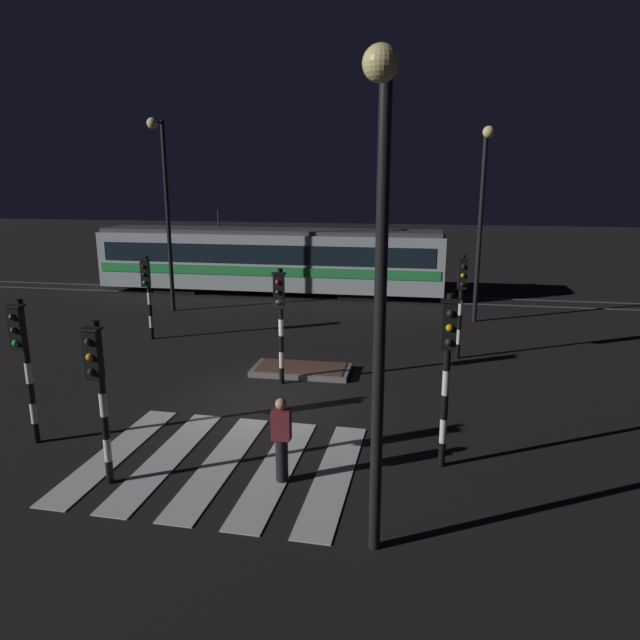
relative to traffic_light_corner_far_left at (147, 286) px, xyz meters
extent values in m
plane|color=black|center=(5.67, -5.03, -1.99)|extent=(120.00, 120.00, 0.00)
cube|color=#59595E|center=(5.67, 8.24, -1.97)|extent=(80.00, 0.12, 0.03)
cube|color=#59595E|center=(5.67, 9.67, -1.97)|extent=(80.00, 0.12, 0.03)
cube|color=silver|center=(3.29, -8.45, -1.98)|extent=(0.81, 4.50, 0.02)
cube|color=silver|center=(4.48, -8.48, -1.98)|extent=(0.81, 4.50, 0.02)
cube|color=silver|center=(5.67, -8.51, -1.98)|extent=(0.81, 4.50, 0.02)
cube|color=silver|center=(6.86, -8.54, -1.98)|extent=(0.81, 4.50, 0.02)
cube|color=silver|center=(8.04, -8.57, -1.98)|extent=(0.81, 4.50, 0.02)
cube|color=slate|center=(6.12, -2.63, -1.91)|extent=(2.92, 1.40, 0.16)
cube|color=brown|center=(6.12, -2.63, -1.82)|extent=(2.63, 1.26, 0.02)
cylinder|color=black|center=(0.00, 0.09, -1.77)|extent=(0.14, 0.14, 0.43)
cylinder|color=white|center=(0.00, 0.09, -1.34)|extent=(0.14, 0.14, 0.43)
cylinder|color=black|center=(0.00, 0.09, -0.91)|extent=(0.14, 0.14, 0.43)
cylinder|color=white|center=(0.00, 0.09, -0.48)|extent=(0.14, 0.14, 0.43)
cylinder|color=black|center=(0.00, 0.09, -0.05)|extent=(0.14, 0.14, 0.43)
cylinder|color=white|center=(0.00, 0.09, 0.38)|extent=(0.14, 0.14, 0.43)
cylinder|color=black|center=(0.00, 0.09, 0.81)|extent=(0.14, 0.14, 0.43)
cube|color=black|center=(0.00, -0.08, 0.43)|extent=(0.28, 0.20, 0.90)
sphere|color=black|center=(0.00, -0.19, 0.71)|extent=(0.14, 0.14, 0.14)
sphere|color=black|center=(0.00, -0.19, 0.43)|extent=(0.14, 0.14, 0.14)
sphere|color=green|center=(0.00, -0.19, 0.15)|extent=(0.14, 0.14, 0.14)
cube|color=black|center=(0.00, -0.08, 0.92)|extent=(0.36, 0.24, 0.04)
cylinder|color=black|center=(10.14, -7.78, -1.73)|extent=(0.14, 0.14, 0.51)
cylinder|color=white|center=(10.14, -7.78, -1.22)|extent=(0.14, 0.14, 0.51)
cylinder|color=black|center=(10.14, -7.78, -0.71)|extent=(0.14, 0.14, 0.51)
cylinder|color=white|center=(10.14, -7.78, -0.20)|extent=(0.14, 0.14, 0.51)
cylinder|color=black|center=(10.14, -7.78, 0.32)|extent=(0.14, 0.14, 0.51)
cylinder|color=white|center=(10.14, -7.78, 0.83)|extent=(0.14, 0.14, 0.51)
cylinder|color=black|center=(10.14, -7.78, 1.34)|extent=(0.14, 0.14, 0.51)
cube|color=black|center=(10.14, -7.95, 1.00)|extent=(0.28, 0.20, 0.90)
sphere|color=black|center=(10.14, -8.06, 1.28)|extent=(0.14, 0.14, 0.14)
sphere|color=orange|center=(10.14, -8.06, 1.00)|extent=(0.14, 0.14, 0.14)
sphere|color=black|center=(10.14, -8.06, 0.72)|extent=(0.14, 0.14, 0.14)
cube|color=black|center=(10.14, -7.95, 1.49)|extent=(0.36, 0.24, 0.04)
cylinder|color=black|center=(5.77, -3.64, -1.75)|extent=(0.14, 0.14, 0.47)
cylinder|color=white|center=(5.77, -3.64, -1.28)|extent=(0.14, 0.14, 0.47)
cylinder|color=black|center=(5.77, -3.64, -0.80)|extent=(0.14, 0.14, 0.47)
cylinder|color=white|center=(5.77, -3.64, -0.33)|extent=(0.14, 0.14, 0.47)
cylinder|color=black|center=(5.77, -3.64, 0.14)|extent=(0.14, 0.14, 0.47)
cylinder|color=white|center=(5.77, -3.64, 0.61)|extent=(0.14, 0.14, 0.47)
cylinder|color=black|center=(5.77, -3.64, 1.09)|extent=(0.14, 0.14, 0.47)
cube|color=black|center=(5.77, -3.81, 0.72)|extent=(0.28, 0.20, 0.90)
sphere|color=red|center=(5.77, -3.92, 1.00)|extent=(0.14, 0.14, 0.14)
sphere|color=black|center=(5.77, -3.92, 0.72)|extent=(0.14, 0.14, 0.14)
sphere|color=black|center=(5.77, -3.92, 0.44)|extent=(0.14, 0.14, 0.14)
cube|color=black|center=(5.77, -3.81, 1.21)|extent=(0.36, 0.24, 0.04)
cylinder|color=black|center=(3.84, -9.60, -1.76)|extent=(0.14, 0.14, 0.46)
cylinder|color=white|center=(3.84, -9.60, -1.30)|extent=(0.14, 0.14, 0.46)
cylinder|color=black|center=(3.84, -9.60, -0.84)|extent=(0.14, 0.14, 0.46)
cylinder|color=white|center=(3.84, -9.60, -0.37)|extent=(0.14, 0.14, 0.46)
cylinder|color=black|center=(3.84, -9.60, 0.09)|extent=(0.14, 0.14, 0.46)
cylinder|color=white|center=(3.84, -9.60, 0.55)|extent=(0.14, 0.14, 0.46)
cylinder|color=black|center=(3.84, -9.60, 1.01)|extent=(0.14, 0.14, 0.46)
cube|color=black|center=(3.84, -9.77, 0.64)|extent=(0.28, 0.20, 0.90)
sphere|color=black|center=(3.84, -9.88, 0.92)|extent=(0.14, 0.14, 0.14)
sphere|color=orange|center=(3.84, -9.88, 0.64)|extent=(0.14, 0.14, 0.14)
sphere|color=black|center=(3.84, -9.88, 0.36)|extent=(0.14, 0.14, 0.14)
cube|color=black|center=(3.84, -9.77, 1.13)|extent=(0.36, 0.24, 0.04)
cylinder|color=black|center=(1.32, -8.28, -1.75)|extent=(0.14, 0.14, 0.46)
cylinder|color=white|center=(1.32, -8.28, -1.29)|extent=(0.14, 0.14, 0.46)
cylinder|color=black|center=(1.32, -8.28, -0.82)|extent=(0.14, 0.14, 0.46)
cylinder|color=white|center=(1.32, -8.28, -0.36)|extent=(0.14, 0.14, 0.46)
cylinder|color=black|center=(1.32, -8.28, 0.10)|extent=(0.14, 0.14, 0.46)
cylinder|color=white|center=(1.32, -8.28, 0.57)|extent=(0.14, 0.14, 0.46)
cylinder|color=black|center=(1.32, -8.28, 1.03)|extent=(0.14, 0.14, 0.46)
cube|color=black|center=(1.32, -8.45, 0.67)|extent=(0.28, 0.20, 0.90)
sphere|color=black|center=(1.32, -8.56, 0.95)|extent=(0.14, 0.14, 0.14)
sphere|color=black|center=(1.32, -8.56, 0.67)|extent=(0.14, 0.14, 0.14)
sphere|color=green|center=(1.32, -8.56, 0.39)|extent=(0.14, 0.14, 0.14)
cube|color=black|center=(1.32, -8.45, 1.16)|extent=(0.36, 0.24, 0.04)
cylinder|color=black|center=(10.83, -0.31, -1.75)|extent=(0.14, 0.14, 0.48)
cylinder|color=white|center=(10.83, -0.31, -1.26)|extent=(0.14, 0.14, 0.48)
cylinder|color=black|center=(10.83, -0.31, -0.78)|extent=(0.14, 0.14, 0.48)
cylinder|color=white|center=(10.83, -0.31, -0.30)|extent=(0.14, 0.14, 0.48)
cylinder|color=black|center=(10.83, -0.31, 0.18)|extent=(0.14, 0.14, 0.48)
cylinder|color=white|center=(10.83, -0.31, 0.66)|extent=(0.14, 0.14, 0.48)
cylinder|color=black|center=(10.83, -0.31, 1.14)|extent=(0.14, 0.14, 0.48)
cube|color=black|center=(10.83, -0.48, 0.78)|extent=(0.28, 0.20, 0.90)
sphere|color=black|center=(10.83, -0.59, 1.06)|extent=(0.14, 0.14, 0.14)
sphere|color=orange|center=(10.83, -0.59, 0.78)|extent=(0.14, 0.14, 0.14)
sphere|color=black|center=(10.83, -0.59, 0.50)|extent=(0.14, 0.14, 0.14)
cube|color=black|center=(10.83, -0.48, 1.27)|extent=(0.36, 0.24, 0.04)
cylinder|color=black|center=(11.74, 4.88, 1.76)|extent=(0.18, 0.18, 7.50)
cylinder|color=black|center=(11.74, 4.43, 5.41)|extent=(0.10, 0.90, 0.10)
sphere|color=#F9E08C|center=(11.74, 3.98, 5.33)|extent=(0.44, 0.44, 0.44)
cylinder|color=black|center=(9.02, -10.72, 1.61)|extent=(0.18, 0.18, 7.19)
cylinder|color=black|center=(9.02, -11.17, 5.10)|extent=(0.10, 0.90, 0.10)
sphere|color=#F9E08C|center=(9.02, -11.62, 5.02)|extent=(0.44, 0.44, 0.44)
cylinder|color=black|center=(-1.15, 4.56, 2.00)|extent=(0.18, 0.18, 7.97)
cylinder|color=black|center=(-1.15, 4.11, 5.88)|extent=(0.10, 0.90, 0.10)
sphere|color=#F9E08C|center=(-1.15, 3.66, 5.80)|extent=(0.44, 0.44, 0.44)
cube|color=#B2BCC1|center=(2.06, 8.96, -0.29)|extent=(17.09, 2.50, 2.70)
cube|color=green|center=(2.06, 7.69, -0.64)|extent=(16.74, 0.04, 0.44)
cube|color=green|center=(2.06, 10.23, -0.64)|extent=(16.74, 0.04, 0.44)
cube|color=black|center=(2.06, 7.69, 0.16)|extent=(16.23, 0.03, 0.90)
cube|color=#4C4C51|center=(2.06, 8.96, 1.16)|extent=(16.74, 2.30, 0.20)
cylinder|color=#262628|center=(-0.51, 8.96, 1.66)|extent=(0.08, 0.08, 1.00)
cube|color=black|center=(6.75, 8.96, -1.81)|extent=(2.20, 2.00, 0.35)
cube|color=black|center=(-2.64, 8.96, -1.81)|extent=(2.20, 2.00, 0.35)
sphere|color=#F9F2CC|center=(10.65, 8.96, -0.69)|extent=(0.24, 0.24, 0.24)
cylinder|color=black|center=(7.09, -8.97, -1.55)|extent=(0.24, 0.24, 0.88)
cube|color=maroon|center=(7.09, -8.97, -0.81)|extent=(0.36, 0.22, 0.60)
sphere|color=tan|center=(7.09, -8.97, -0.39)|extent=(0.22, 0.22, 0.22)
camera|label=1|loc=(9.60, -18.84, 3.75)|focal=32.58mm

